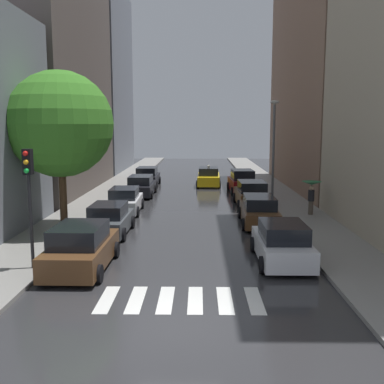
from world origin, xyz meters
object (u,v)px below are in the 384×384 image
(parked_car_left_nearest, at_px, (81,248))
(parked_car_left_fifth, at_px, (147,177))
(parked_car_left_third, at_px, (125,201))
(parked_car_right_fourth, at_px, (242,182))
(parked_car_right_second, at_px, (259,211))
(street_tree_left, at_px, (60,124))
(traffic_light_left_corner, at_px, (29,182))
(taxi_midroad, at_px, (209,177))
(parked_car_left_fourth, at_px, (141,186))
(lamp_post_right, at_px, (274,143))
(parked_car_right_nearest, at_px, (282,244))
(parked_car_right_third, at_px, (251,194))
(pedestrian_foreground, at_px, (311,190))
(parked_car_left_second, at_px, (109,220))

(parked_car_left_nearest, relative_size, parked_car_left_fifth, 1.02)
(parked_car_left_third, xyz_separation_m, parked_car_right_fourth, (7.86, 8.38, 0.11))
(parked_car_right_second, relative_size, street_tree_left, 0.62)
(traffic_light_left_corner, bearing_deg, taxi_midroad, 73.80)
(parked_car_left_nearest, bearing_deg, taxi_midroad, -11.85)
(parked_car_left_fourth, height_order, traffic_light_left_corner, traffic_light_left_corner)
(parked_car_left_nearest, distance_m, parked_car_left_third, 10.83)
(parked_car_left_nearest, height_order, parked_car_left_third, parked_car_left_nearest)
(parked_car_right_fourth, height_order, lamp_post_right, lamp_post_right)
(taxi_midroad, xyz_separation_m, street_tree_left, (-7.53, -17.35, 4.54))
(parked_car_right_nearest, xyz_separation_m, taxi_midroad, (-2.37, 22.26, 0.02))
(parked_car_right_nearest, bearing_deg, parked_car_left_nearest, 97.40)
(parked_car_right_third, distance_m, parked_car_right_fourth, 5.88)
(pedestrian_foreground, bearing_deg, parked_car_left_third, 0.18)
(parked_car_left_nearest, height_order, street_tree_left, street_tree_left)
(parked_car_left_third, relative_size, pedestrian_foreground, 2.17)
(parked_car_right_third, height_order, pedestrian_foreground, pedestrian_foreground)
(traffic_light_left_corner, bearing_deg, parked_car_left_fourth, 84.73)
(parked_car_left_third, height_order, pedestrian_foreground, pedestrian_foreground)
(parked_car_left_nearest, bearing_deg, pedestrian_foreground, -47.16)
(street_tree_left, bearing_deg, pedestrian_foreground, 16.43)
(street_tree_left, xyz_separation_m, traffic_light_left_corner, (0.69, -6.19, -2.02))
(parked_car_right_fourth, xyz_separation_m, lamp_post_right, (1.62, -4.71, 3.21))
(parked_car_right_second, relative_size, taxi_midroad, 1.03)
(parked_car_left_second, height_order, traffic_light_left_corner, traffic_light_left_corner)
(parked_car_right_second, relative_size, traffic_light_left_corner, 1.11)
(taxi_midroad, bearing_deg, lamp_post_right, -153.03)
(parked_car_right_third, distance_m, traffic_light_left_corner, 16.78)
(parked_car_left_third, relative_size, street_tree_left, 0.54)
(parked_car_right_nearest, height_order, traffic_light_left_corner, traffic_light_left_corner)
(parked_car_left_second, distance_m, street_tree_left, 5.18)
(parked_car_left_fifth, distance_m, lamp_post_right, 13.22)
(parked_car_left_nearest, relative_size, parked_car_right_fourth, 1.07)
(taxi_midroad, distance_m, pedestrian_foreground, 14.62)
(parked_car_left_second, height_order, pedestrian_foreground, pedestrian_foreground)
(parked_car_left_fourth, xyz_separation_m, pedestrian_foreground, (10.81, -7.78, 0.88))
(traffic_light_left_corner, relative_size, lamp_post_right, 0.64)
(pedestrian_foreground, height_order, traffic_light_left_corner, traffic_light_left_corner)
(lamp_post_right, bearing_deg, parked_car_left_fifth, 137.96)
(parked_car_left_second, relative_size, parked_car_right_third, 0.91)
(parked_car_left_fifth, distance_m, parked_car_right_nearest, 23.41)
(traffic_light_left_corner, distance_m, lamp_post_right, 18.46)
(parked_car_right_fourth, bearing_deg, pedestrian_foreground, -164.77)
(parked_car_left_fourth, xyz_separation_m, traffic_light_left_corner, (-1.65, -17.85, 2.56))
(parked_car_left_third, height_order, traffic_light_left_corner, traffic_light_left_corner)
(parked_car_left_fifth, bearing_deg, taxi_midroad, -88.18)
(parked_car_right_nearest, relative_size, traffic_light_left_corner, 0.99)
(parked_car_left_nearest, relative_size, parked_car_left_fourth, 0.96)
(taxi_midroad, relative_size, lamp_post_right, 0.69)
(lamp_post_right, bearing_deg, parked_car_left_nearest, -122.71)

